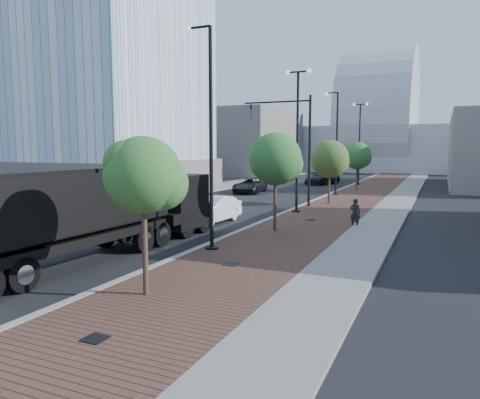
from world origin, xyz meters
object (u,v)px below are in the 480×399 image
at_px(dump_truck, 131,215).
at_px(pedestrian, 355,213).
at_px(dark_car_mid, 250,186).
at_px(white_sedan, 212,210).

relative_size(dump_truck, pedestrian, 8.54).
height_order(dark_car_mid, pedestrian, pedestrian).
xyz_separation_m(white_sedan, dark_car_mid, (-4.67, 16.76, -0.07)).
distance_m(dump_truck, dark_car_mid, 24.33).
height_order(dump_truck, dark_car_mid, dump_truck).
relative_size(white_sedan, pedestrian, 2.95).
height_order(dump_truck, white_sedan, dump_truck).
bearing_deg(dark_car_mid, pedestrian, -55.29).
xyz_separation_m(dump_truck, pedestrian, (8.00, 9.06, -0.66)).
distance_m(white_sedan, dark_car_mid, 17.40).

